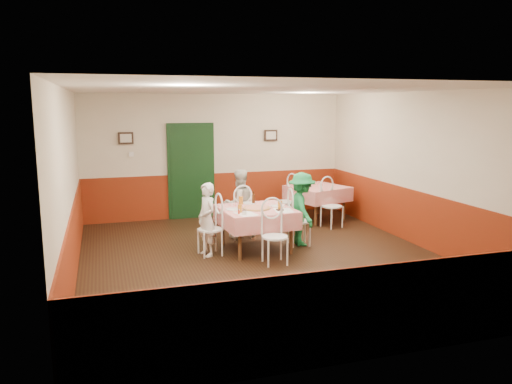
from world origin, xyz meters
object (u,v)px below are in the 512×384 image
object	(u,v)px
main_table	(256,229)
wallet	(280,210)
chair_second_b	(332,206)
pizza	(257,208)
second_table	(317,203)
chair_far	(240,215)
chair_left	(210,229)
chair_right	(299,221)
glass_b	(280,205)
chair_near	(275,237)
diner_right	(302,209)
diner_far	(239,204)
chair_second_a	(286,202)
glass_c	(241,200)
beer_bottle	(253,198)
glass_a	(240,209)
diner_left	(207,219)

from	to	relation	value
main_table	wallet	bearing A→B (deg)	-42.53
chair_second_b	pizza	size ratio (longest dim) A/B	1.92
second_table	chair_far	xyz separation A→B (m)	(-2.08, -1.01, 0.08)
chair_left	wallet	xyz separation A→B (m)	(1.18, -0.25, 0.32)
chair_right	chair_second_b	size ratio (longest dim) A/B	1.00
glass_b	chair_near	bearing A→B (deg)	-116.51
glass_b	diner_right	size ratio (longest dim) A/B	0.11
chair_far	diner_far	size ratio (longest dim) A/B	0.67
pizza	diner_right	bearing A→B (deg)	7.84
chair_second_a	glass_b	xyz separation A→B (m)	(-0.90, -2.08, 0.38)
glass_c	chair_right	bearing A→B (deg)	-19.65
chair_second_b	chair_left	bearing A→B (deg)	-175.81
second_table	chair_far	size ratio (longest dim) A/B	1.24
pizza	wallet	bearing A→B (deg)	-35.24
second_table	diner_right	bearing A→B (deg)	-121.98
pizza	diner_right	distance (m)	0.92
chair_right	wallet	distance (m)	0.71
chair_left	diner_far	world-z (taller)	diner_far
diner_far	beer_bottle	bearing A→B (deg)	90.21
glass_a	wallet	xyz separation A→B (m)	(0.71, -0.04, -0.06)
chair_left	glass_a	world-z (taller)	chair_left
second_table	glass_c	size ratio (longest dim) A/B	7.62
main_table	glass_a	size ratio (longest dim) A/B	9.16
chair_right	diner_left	world-z (taller)	diner_left
main_table	chair_second_b	size ratio (longest dim) A/B	1.36
pizza	beer_bottle	size ratio (longest dim) A/B	2.25
chair_near	second_table	bearing A→B (deg)	55.39
main_table	beer_bottle	world-z (taller)	beer_bottle
chair_far	wallet	size ratio (longest dim) A/B	8.18
beer_bottle	chair_second_a	bearing A→B (deg)	50.70
pizza	glass_b	size ratio (longest dim) A/B	3.13
main_table	chair_second_a	size ratio (longest dim) A/B	1.36
chair_left	pizza	xyz separation A→B (m)	(0.84, -0.01, 0.33)
diner_far	glass_b	bearing A→B (deg)	96.59
diner_far	chair_near	bearing A→B (deg)	79.29
diner_right	diner_left	bearing A→B (deg)	97.59
diner_far	glass_c	bearing A→B (deg)	63.73
chair_near	glass_b	world-z (taller)	glass_b
chair_right	chair_second_a	distance (m)	1.85
chair_second_b	glass_a	bearing A→B (deg)	-167.96
glass_a	beer_bottle	size ratio (longest dim) A/B	0.64
main_table	diner_left	distance (m)	0.94
main_table	chair_second_a	bearing A→B (deg)	55.65
chair_right	glass_b	xyz separation A→B (m)	(-0.48, -0.28, 0.38)
diner_left	diner_far	bearing A→B (deg)	125.06
pizza	diner_right	xyz separation A→B (m)	(0.91, 0.12, -0.10)
wallet	diner_left	world-z (taller)	diner_left
glass_b	second_table	bearing A→B (deg)	51.56
wallet	chair_second_b	bearing A→B (deg)	36.25
pizza	diner_far	world-z (taller)	diner_far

